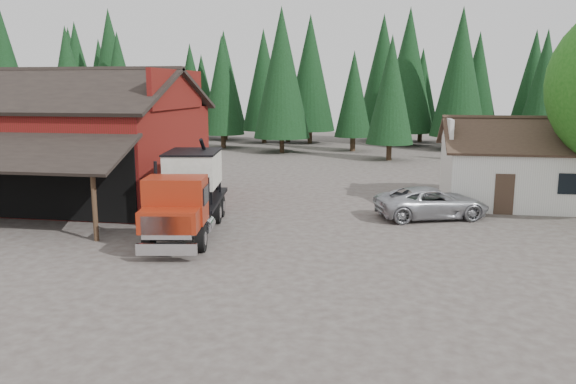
# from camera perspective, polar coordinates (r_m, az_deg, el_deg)

# --- Properties ---
(ground) EXTENTS (120.00, 120.00, 0.00)m
(ground) POSITION_cam_1_polar(r_m,az_deg,el_deg) (19.99, -7.49, -7.29)
(ground) COLOR #433935
(ground) RESTS_ON ground
(red_barn) EXTENTS (12.80, 13.63, 7.18)m
(red_barn) POSITION_cam_1_polar(r_m,az_deg,el_deg) (32.86, -20.88, 3.94)
(red_barn) COLOR maroon
(red_barn) RESTS_ON ground
(farmhouse) EXTENTS (8.60, 6.42, 4.65)m
(farmhouse) POSITION_cam_1_polar(r_m,az_deg,el_deg) (32.23, 22.81, 1.85)
(farmhouse) COLOR silver
(farmhouse) RESTS_ON ground
(conifer_backdrop) EXTENTS (76.00, 16.00, 16.00)m
(conifer_backdrop) POSITION_cam_1_polar(r_m,az_deg,el_deg) (60.70, 4.51, 4.81)
(conifer_backdrop) COLOR black
(conifer_backdrop) RESTS_ON ground
(near_pine_a) EXTENTS (4.40, 4.40, 11.40)m
(near_pine_a) POSITION_cam_1_polar(r_m,az_deg,el_deg) (53.86, -21.41, 10.20)
(near_pine_a) COLOR #382619
(near_pine_a) RESTS_ON ground
(near_pine_b) EXTENTS (3.96, 3.96, 10.40)m
(near_pine_b) POSITION_cam_1_polar(r_m,az_deg,el_deg) (48.11, 10.42, 10.18)
(near_pine_b) COLOR #382619
(near_pine_b) RESTS_ON ground
(near_pine_d) EXTENTS (5.28, 5.28, 13.40)m
(near_pine_d) POSITION_cam_1_polar(r_m,az_deg,el_deg) (53.04, -0.64, 12.00)
(near_pine_d) COLOR #382619
(near_pine_d) RESTS_ON ground
(feed_truck) EXTENTS (3.66, 8.80, 3.86)m
(feed_truck) POSITION_cam_1_polar(r_m,az_deg,el_deg) (24.00, -10.14, 0.10)
(feed_truck) COLOR black
(feed_truck) RESTS_ON ground
(silver_car) EXTENTS (5.80, 4.05, 1.47)m
(silver_car) POSITION_cam_1_polar(r_m,az_deg,el_deg) (27.36, 14.39, -1.06)
(silver_car) COLOR #B0B2B9
(silver_car) RESTS_ON ground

